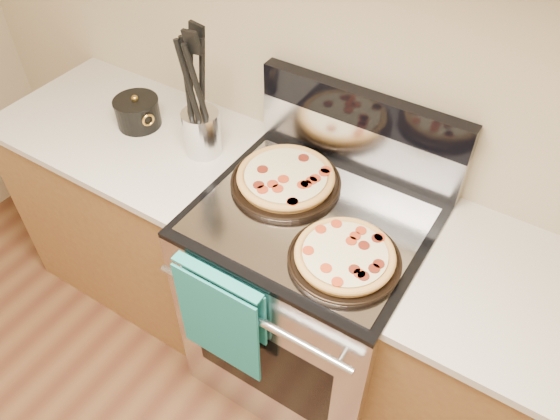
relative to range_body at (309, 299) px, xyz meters
The scene contains 16 objects.
wall_back 0.97m from the range_body, 90.00° to the left, with size 4.00×4.00×0.00m, color #C8B890.
range_body is the anchor object (origin of this frame).
oven_window 0.34m from the range_body, 90.00° to the right, with size 0.56×0.01×0.40m, color black.
cooktop 0.46m from the range_body, ahead, with size 0.76×0.68×0.02m, color black.
backsplash_lower 0.64m from the range_body, 90.00° to the left, with size 0.76×0.06×0.18m, color silver.
backsplash_upper 0.77m from the range_body, 90.00° to the left, with size 0.76×0.06×0.12m, color black.
oven_handle 0.51m from the range_body, 90.00° to the right, with size 0.03×0.03×0.70m, color silver.
dish_towel 0.47m from the range_body, 107.74° to the right, with size 0.32×0.05×0.42m, color teal, non-canonical shape.
foil_sheet 0.47m from the range_body, 90.00° to the right, with size 0.70×0.55×0.01m, color gray.
cabinet_left 0.88m from the range_body, behind, with size 1.00×0.62×0.88m, color brown.
countertop_left 0.99m from the range_body, behind, with size 1.02×0.64×0.03m, color beige.
cabinet_right 0.88m from the range_body, ahead, with size 1.00×0.62×0.88m, color brown.
pepperoni_pizza_back 0.53m from the range_body, 155.43° to the left, with size 0.38×0.38×0.05m, color #B87638, non-canonical shape.
pepperoni_pizza_front 0.55m from the range_body, 35.84° to the right, with size 0.34×0.34×0.05m, color #B87638, non-canonical shape.
utensil_crock 0.76m from the range_body, behind, with size 0.14×0.14×0.17m, color silver.
saucepan 0.99m from the range_body, behind, with size 0.17×0.17×0.10m, color black.
Camera 1 is at (0.58, 0.52, 2.20)m, focal length 35.00 mm.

